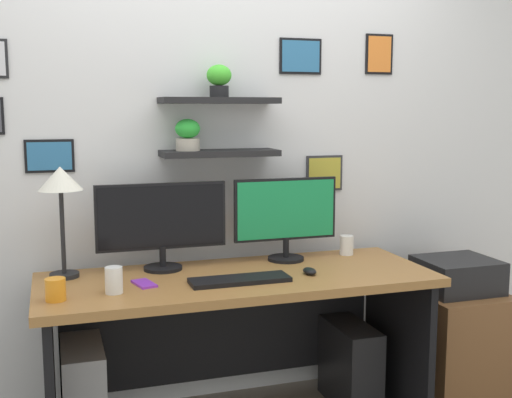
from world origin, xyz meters
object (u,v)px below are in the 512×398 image
object	(u,v)px
monitor_right	(286,215)
keyboard	(240,280)
computer_mouse	(310,271)
computer_tower_left	(84,396)
pen_cup	(347,245)
desk_lamp	(61,188)
cell_phone	(144,284)
water_cup	(114,280)
computer_tower_right	(350,365)
desk	(235,315)
coffee_mug	(56,290)
printer	(457,275)
drawer_cabinet	(454,342)
monitor_left	(162,221)

from	to	relation	value
monitor_right	keyboard	distance (m)	0.52
computer_mouse	computer_tower_left	world-z (taller)	computer_mouse
keyboard	pen_cup	size ratio (longest dim) A/B	4.40
desk_lamp	cell_phone	xyz separation A→B (m)	(0.32, -0.23, -0.40)
water_cup	computer_tower_right	bearing A→B (deg)	9.60
pen_cup	computer_tower_left	world-z (taller)	pen_cup
desk	coffee_mug	distance (m)	0.86
desk	desk_lamp	bearing A→B (deg)	168.65
cell_phone	pen_cup	xyz separation A→B (m)	(1.08, 0.25, 0.05)
printer	desk_lamp	bearing A→B (deg)	175.18
computer_tower_right	computer_tower_left	bearing A→B (deg)	179.90
keyboard	water_cup	distance (m)	0.54
monitor_right	computer_mouse	size ratio (longest dim) A/B	5.87
computer_tower_left	keyboard	bearing A→B (deg)	-16.52
drawer_cabinet	computer_tower_right	world-z (taller)	drawer_cabinet
printer	computer_tower_right	distance (m)	0.73
monitor_left	computer_mouse	size ratio (longest dim) A/B	6.77
desk	monitor_left	world-z (taller)	monitor_left
keyboard	computer_mouse	xyz separation A→B (m)	(0.34, 0.03, 0.01)
monitor_right	printer	world-z (taller)	monitor_right
coffee_mug	computer_tower_left	distance (m)	0.62
monitor_left	coffee_mug	distance (m)	0.63
cell_phone	pen_cup	distance (m)	1.11
water_cup	printer	bearing A→B (deg)	5.11
cell_phone	drawer_cabinet	size ratio (longest dim) A/B	0.25
desk_lamp	pen_cup	bearing A→B (deg)	0.78
desk_lamp	drawer_cabinet	size ratio (longest dim) A/B	0.89
desk_lamp	computer_tower_right	world-z (taller)	desk_lamp
keyboard	coffee_mug	size ratio (longest dim) A/B	4.89
desk_lamp	printer	xyz separation A→B (m)	(1.95, -0.16, -0.51)
desk	coffee_mug	size ratio (longest dim) A/B	19.82
monitor_right	computer_tower_right	size ratio (longest dim) A/B	1.25
monitor_left	desk_lamp	distance (m)	0.48
coffee_mug	water_cup	xyz separation A→B (m)	(0.23, 0.03, 0.01)
desk_lamp	coffee_mug	xyz separation A→B (m)	(-0.04, -0.36, -0.36)
monitor_right	pen_cup	distance (m)	0.39
monitor_left	computer_tower_left	distance (m)	0.85
cell_phone	printer	distance (m)	1.63
keyboard	computer_mouse	bearing A→B (deg)	4.82
desk_lamp	printer	world-z (taller)	desk_lamp
monitor_left	cell_phone	bearing A→B (deg)	-116.59
cell_phone	drawer_cabinet	world-z (taller)	cell_phone
monitor_right	drawer_cabinet	bearing A→B (deg)	-11.05
pen_cup	monitor_right	bearing A→B (deg)	-178.29
desk_lamp	water_cup	world-z (taller)	desk_lamp
desk_lamp	computer_tower_right	distance (m)	1.67
computer_mouse	desk_lamp	bearing A→B (deg)	164.81
cell_phone	pen_cup	bearing A→B (deg)	-0.67
drawer_cabinet	cell_phone	bearing A→B (deg)	-177.57
keyboard	drawer_cabinet	world-z (taller)	keyboard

